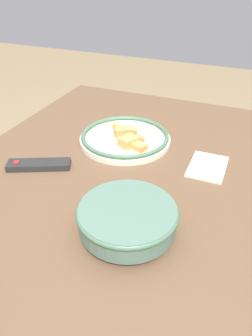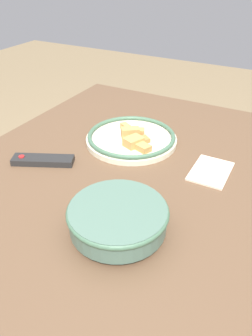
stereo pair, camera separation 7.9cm
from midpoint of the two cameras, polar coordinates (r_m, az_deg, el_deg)
ground_plane at (r=1.56m, az=0.46°, el=-24.90°), size 8.00×8.00×0.00m
dining_table at (r=1.04m, az=0.63°, el=-4.67°), size 1.29×0.96×0.77m
noodle_bowl at (r=0.76m, az=1.57°, el=-8.71°), size 0.24×0.24×0.07m
food_plate at (r=1.14m, az=2.99°, el=5.21°), size 0.31×0.31×0.05m
tv_remote at (r=1.05m, az=-12.20°, el=1.28°), size 0.13×0.19×0.02m
folded_napkin at (r=1.03m, az=16.69°, el=-0.60°), size 0.15×0.11×0.01m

